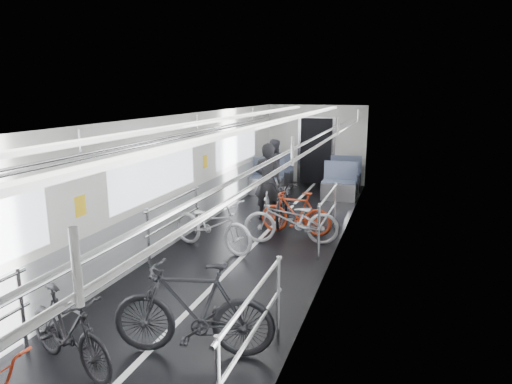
{
  "coord_description": "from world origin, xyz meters",
  "views": [
    {
      "loc": [
        2.56,
        -6.84,
        2.86
      ],
      "look_at": [
        0.0,
        1.01,
        1.0
      ],
      "focal_mm": 32.0,
      "sensor_mm": 36.0,
      "label": 1
    }
  ],
  "objects_px": {
    "bike_left_far": "(212,225)",
    "bike_right_far": "(296,213)",
    "person_standing": "(268,182)",
    "bike_left_mid": "(68,330)",
    "bike_right_near": "(193,309)",
    "bike_aisle": "(284,200)",
    "person_seated": "(273,166)",
    "bike_right_mid": "(291,220)"
  },
  "relations": [
    {
      "from": "bike_right_mid",
      "to": "person_standing",
      "type": "relative_size",
      "value": 1.04
    },
    {
      "from": "bike_right_near",
      "to": "bike_right_mid",
      "type": "distance_m",
      "value": 3.93
    },
    {
      "from": "bike_left_far",
      "to": "bike_right_near",
      "type": "distance_m",
      "value": 3.38
    },
    {
      "from": "person_standing",
      "to": "person_seated",
      "type": "xyz_separation_m",
      "value": [
        -0.61,
        2.59,
        -0.1
      ]
    },
    {
      "from": "bike_left_mid",
      "to": "person_standing",
      "type": "bearing_deg",
      "value": 16.38
    },
    {
      "from": "bike_left_mid",
      "to": "bike_left_far",
      "type": "height_order",
      "value": "bike_left_far"
    },
    {
      "from": "bike_left_far",
      "to": "person_seated",
      "type": "xyz_separation_m",
      "value": [
        -0.22,
        4.8,
        0.29
      ]
    },
    {
      "from": "bike_right_far",
      "to": "person_seated",
      "type": "height_order",
      "value": "person_seated"
    },
    {
      "from": "bike_left_mid",
      "to": "bike_right_far",
      "type": "height_order",
      "value": "same"
    },
    {
      "from": "bike_aisle",
      "to": "person_seated",
      "type": "height_order",
      "value": "person_seated"
    },
    {
      "from": "person_seated",
      "to": "bike_right_mid",
      "type": "bearing_deg",
      "value": 112.17
    },
    {
      "from": "bike_left_mid",
      "to": "person_standing",
      "type": "xyz_separation_m",
      "value": [
        0.34,
        6.03,
        0.42
      ]
    },
    {
      "from": "bike_left_mid",
      "to": "bike_right_mid",
      "type": "distance_m",
      "value": 4.74
    },
    {
      "from": "bike_right_near",
      "to": "person_seated",
      "type": "height_order",
      "value": "person_seated"
    },
    {
      "from": "bike_right_far",
      "to": "person_standing",
      "type": "height_order",
      "value": "person_standing"
    },
    {
      "from": "bike_right_mid",
      "to": "bike_right_far",
      "type": "relative_size",
      "value": 1.22
    },
    {
      "from": "person_seated",
      "to": "bike_left_far",
      "type": "bearing_deg",
      "value": 94.37
    },
    {
      "from": "bike_right_mid",
      "to": "bike_aisle",
      "type": "height_order",
      "value": "bike_aisle"
    },
    {
      "from": "bike_aisle",
      "to": "person_seated",
      "type": "relative_size",
      "value": 1.24
    },
    {
      "from": "bike_aisle",
      "to": "bike_left_far",
      "type": "bearing_deg",
      "value": -117.07
    },
    {
      "from": "bike_right_near",
      "to": "bike_right_mid",
      "type": "bearing_deg",
      "value": 165.51
    },
    {
      "from": "bike_right_far",
      "to": "bike_aisle",
      "type": "bearing_deg",
      "value": -146.77
    },
    {
      "from": "bike_right_far",
      "to": "person_standing",
      "type": "bearing_deg",
      "value": -131.93
    },
    {
      "from": "bike_left_mid",
      "to": "bike_aisle",
      "type": "xyz_separation_m",
      "value": [
        0.75,
        5.93,
        0.05
      ]
    },
    {
      "from": "bike_right_mid",
      "to": "person_standing",
      "type": "bearing_deg",
      "value": -161.57
    },
    {
      "from": "bike_left_mid",
      "to": "bike_right_far",
      "type": "distance_m",
      "value": 5.31
    },
    {
      "from": "bike_left_far",
      "to": "person_standing",
      "type": "relative_size",
      "value": 1.04
    },
    {
      "from": "bike_left_mid",
      "to": "person_seated",
      "type": "xyz_separation_m",
      "value": [
        -0.27,
        8.62,
        0.32
      ]
    },
    {
      "from": "bike_right_near",
      "to": "person_standing",
      "type": "bearing_deg",
      "value": 175.56
    },
    {
      "from": "bike_aisle",
      "to": "person_seated",
      "type": "xyz_separation_m",
      "value": [
        -1.02,
        2.69,
        0.27
      ]
    },
    {
      "from": "bike_right_near",
      "to": "bike_right_mid",
      "type": "relative_size",
      "value": 1.0
    },
    {
      "from": "person_standing",
      "to": "bike_left_far",
      "type": "bearing_deg",
      "value": 78.09
    },
    {
      "from": "bike_aisle",
      "to": "person_seated",
      "type": "distance_m",
      "value": 2.89
    },
    {
      "from": "bike_aisle",
      "to": "bike_right_far",
      "type": "bearing_deg",
      "value": -66.36
    },
    {
      "from": "bike_left_far",
      "to": "bike_right_far",
      "type": "xyz_separation_m",
      "value": [
        1.24,
        1.35,
        -0.03
      ]
    },
    {
      "from": "bike_left_far",
      "to": "bike_right_far",
      "type": "relative_size",
      "value": 1.22
    },
    {
      "from": "bike_right_near",
      "to": "bike_aisle",
      "type": "xyz_separation_m",
      "value": [
        -0.35,
        5.28,
        -0.04
      ]
    },
    {
      "from": "bike_left_mid",
      "to": "bike_right_far",
      "type": "xyz_separation_m",
      "value": [
        1.19,
        5.17,
        -0.0
      ]
    },
    {
      "from": "bike_right_far",
      "to": "bike_right_near",
      "type": "bearing_deg",
      "value": 2.23
    },
    {
      "from": "bike_right_near",
      "to": "bike_right_mid",
      "type": "xyz_separation_m",
      "value": [
        0.13,
        3.93,
        -0.07
      ]
    },
    {
      "from": "bike_right_near",
      "to": "bike_right_far",
      "type": "xyz_separation_m",
      "value": [
        0.09,
        4.53,
        -0.1
      ]
    },
    {
      "from": "bike_right_mid",
      "to": "bike_right_near",
      "type": "bearing_deg",
      "value": -15.2
    }
  ]
}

